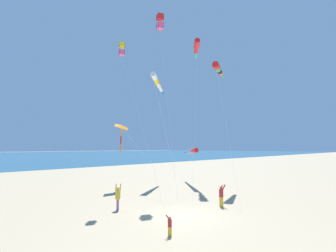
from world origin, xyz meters
name	(u,v)px	position (x,y,z in m)	size (l,w,h in m)	color
ground_plane	(183,215)	(0.00, 0.00, 0.00)	(600.00, 600.00, 0.00)	tan
person_adult_flyer	(118,196)	(-4.58, -2.46, 1.08)	(0.71, 0.69, 1.98)	#8E6B9E
person_child_green_jacket	(221,194)	(0.50, 4.24, 0.98)	(0.59, 0.47, 1.81)	gold
person_child_grey_jacket	(170,224)	(2.28, -3.74, 0.63)	(0.38, 0.41, 1.15)	gold
kite_box_rainbow_low_near	(160,22)	(-7.41, 4.73, 18.90)	(8.46, 6.24, 19.78)	red
kite_windsock_orange_high_right	(218,69)	(-4.87, 12.38, 14.64)	(8.87, 11.71, 15.20)	red
kite_windsock_small_distant	(157,82)	(-13.35, 9.80, 14.08)	(14.80, 12.36, 15.03)	white
kite_windsock_checkered_midright	(197,47)	(-8.66, 12.93, 18.77)	(9.75, 12.89, 19.48)	red
kite_windsock_blue_topmost	(192,151)	(-8.66, 11.67, 4.35)	(10.39, 14.66, 4.82)	red
kite_box_yellow_midlevel	(122,49)	(-7.53, -0.25, 14.33)	(8.31, 2.04, 14.98)	yellow
kite_delta_magenta_far_left	(122,127)	(-12.78, 3.63, 7.24)	(11.59, 2.49, 7.80)	orange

